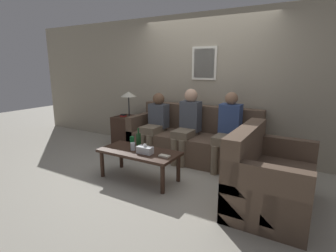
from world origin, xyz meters
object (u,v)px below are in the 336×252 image
object	(u,v)px
person_middle	(188,122)
couch_side	(268,180)
couch_main	(193,141)
person_left	(155,121)
wine_bottle	(139,140)
coffee_table	(139,155)
person_right	(228,128)
drinking_glass	(133,146)

from	to	relation	value
person_middle	couch_side	bearing A→B (deg)	-31.51
couch_main	person_left	size ratio (longest dim) A/B	1.99
wine_bottle	person_middle	world-z (taller)	person_middle
couch_side	person_middle	size ratio (longest dim) A/B	1.02
couch_side	person_middle	world-z (taller)	person_middle
coffee_table	person_right	distance (m)	1.48
couch_main	person_middle	bearing A→B (deg)	-106.74
wine_bottle	person_middle	size ratio (longest dim) A/B	0.23
drinking_glass	person_middle	distance (m)	1.18
couch_side	person_middle	xyz separation A→B (m)	(-1.53, 0.94, 0.37)
coffee_table	person_right	bearing A→B (deg)	47.77
drinking_glass	person_left	xyz separation A→B (m)	(-0.30, 1.06, 0.15)
couch_main	coffee_table	world-z (taller)	couch_main
couch_main	wine_bottle	bearing A→B (deg)	-111.29
person_left	person_middle	distance (m)	0.65
drinking_glass	person_right	xyz separation A→B (m)	(1.07, 1.09, 0.18)
couch_side	person_left	distance (m)	2.38
couch_main	drinking_glass	world-z (taller)	couch_main
person_right	person_left	bearing A→B (deg)	-178.74
wine_bottle	person_left	bearing A→B (deg)	107.18
person_left	wine_bottle	bearing A→B (deg)	-72.82
couch_main	drinking_glass	bearing A→B (deg)	-107.20
couch_main	person_middle	world-z (taller)	person_middle
person_middle	person_left	bearing A→B (deg)	-176.02
couch_side	person_left	xyz separation A→B (m)	(-2.18, 0.89, 0.32)
person_left	drinking_glass	bearing A→B (deg)	-74.15
couch_side	wine_bottle	xyz separation A→B (m)	(-1.91, 0.01, 0.22)
couch_side	drinking_glass	world-z (taller)	couch_side
couch_main	person_right	bearing A→B (deg)	-13.19
couch_main	person_right	world-z (taller)	person_right
wine_bottle	drinking_glass	bearing A→B (deg)	-80.80
drinking_glass	person_left	size ratio (longest dim) A/B	0.10
coffee_table	drinking_glass	world-z (taller)	drinking_glass
couch_main	couch_side	xyz separation A→B (m)	(1.49, -1.08, 0.00)
couch_main	coffee_table	bearing A→B (deg)	-103.37
coffee_table	person_middle	distance (m)	1.16
coffee_table	person_right	world-z (taller)	person_right
person_right	person_middle	bearing A→B (deg)	178.82
drinking_glass	wine_bottle	bearing A→B (deg)	99.20
couch_side	person_left	world-z (taller)	person_left
coffee_table	person_left	bearing A→B (deg)	110.88
coffee_table	couch_side	bearing A→B (deg)	4.74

